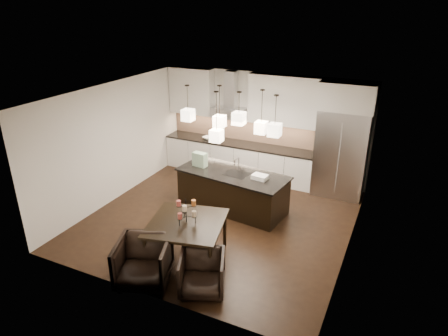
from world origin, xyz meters
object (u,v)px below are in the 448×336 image
at_px(island_body, 233,191).
at_px(dining_table, 187,241).
at_px(armchair_right, 202,273).
at_px(refrigerator, 341,154).
at_px(armchair_left, 143,262).

xyz_separation_m(island_body, dining_table, (0.06, -2.17, -0.03)).
bearing_deg(armchair_right, island_body, 81.27).
xyz_separation_m(refrigerator, armchair_right, (-1.34, -4.64, -0.73)).
relative_size(island_body, armchair_right, 3.24).
height_order(refrigerator, armchair_left, refrigerator).
xyz_separation_m(armchair_left, armchair_right, (1.00, 0.23, -0.07)).
relative_size(refrigerator, armchair_left, 2.40).
relative_size(dining_table, armchair_right, 1.76).
distance_m(island_body, armchair_left, 3.08).
bearing_deg(refrigerator, island_body, -138.72).
bearing_deg(refrigerator, armchair_left, -115.65).
bearing_deg(dining_table, armchair_left, -123.68).
height_order(island_body, armchair_right, island_body).
bearing_deg(island_body, armchair_left, -87.84).
bearing_deg(refrigerator, armchair_right, -106.11).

